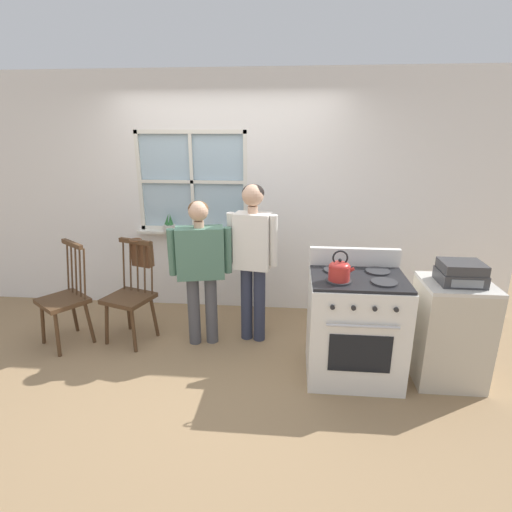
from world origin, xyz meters
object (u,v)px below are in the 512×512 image
object	(u,v)px
kettle	(340,270)
stereo	(461,273)
handbag	(142,253)
side_counter	(450,332)
person_teen_center	(253,250)
chair_by_window	(130,297)
potted_plant	(169,226)
person_elderly_left	(200,261)
stove	(355,326)
chair_near_wall	(65,300)

from	to	relation	value
kettle	stereo	size ratio (longest dim) A/B	0.73
handbag	side_counter	size ratio (longest dim) A/B	0.34
person_teen_center	handbag	distance (m)	1.17
chair_by_window	potted_plant	xyz separation A→B (m)	(0.18, 0.84, 0.54)
person_elderly_left	kettle	bearing A→B (deg)	-36.63
chair_by_window	stove	size ratio (longest dim) A/B	0.96
stove	side_counter	bearing A→B (deg)	0.42
handbag	person_elderly_left	bearing A→B (deg)	-17.85
chair_near_wall	stove	bearing A→B (deg)	30.25
side_counter	chair_by_window	bearing A→B (deg)	172.07
stove	handbag	distance (m)	2.22
person_teen_center	kettle	world-z (taller)	person_teen_center
person_elderly_left	side_counter	world-z (taller)	person_elderly_left
chair_near_wall	potted_plant	size ratio (longest dim) A/B	4.86
potted_plant	side_counter	bearing A→B (deg)	-24.27
chair_by_window	stereo	bearing A→B (deg)	10.36
chair_near_wall	person_elderly_left	size ratio (longest dim) A/B	0.71
person_teen_center	potted_plant	distance (m)	1.27
potted_plant	stove	bearing A→B (deg)	-32.41
kettle	side_counter	distance (m)	1.14
chair_near_wall	kettle	bearing A→B (deg)	27.01
person_elderly_left	stereo	world-z (taller)	person_elderly_left
person_elderly_left	kettle	size ratio (longest dim) A/B	5.89
chair_by_window	person_teen_center	bearing A→B (deg)	24.52
stove	potted_plant	xyz separation A→B (m)	(-1.98, 1.26, 0.54)
potted_plant	side_counter	size ratio (longest dim) A/B	0.24
chair_near_wall	person_teen_center	xyz separation A→B (m)	(1.85, 0.25, 0.50)
person_elderly_left	person_teen_center	size ratio (longest dim) A/B	0.91
chair_near_wall	handbag	size ratio (longest dim) A/B	3.38
potted_plant	stereo	size ratio (longest dim) A/B	0.63
chair_by_window	person_elderly_left	bearing A→B (deg)	19.31
person_teen_center	stove	xyz separation A→B (m)	(0.93, -0.54, -0.49)
handbag	chair_by_window	bearing A→B (deg)	-108.68
potted_plant	handbag	size ratio (longest dim) A/B	0.70
handbag	person_teen_center	bearing A→B (deg)	-4.71
person_teen_center	stove	distance (m)	1.19
handbag	stereo	xyz separation A→B (m)	(2.89, -0.65, 0.12)
kettle	stove	bearing A→B (deg)	36.60
handbag	side_counter	xyz separation A→B (m)	(2.89, -0.63, -0.42)
chair_by_window	stove	distance (m)	2.21
person_elderly_left	stove	distance (m)	1.55
handbag	stereo	bearing A→B (deg)	-12.77
stereo	person_elderly_left	bearing A→B (deg)	168.79
side_counter	chair_near_wall	bearing A→B (deg)	175.38
person_elderly_left	potted_plant	world-z (taller)	person_elderly_left
chair_by_window	side_counter	bearing A→B (deg)	10.75
kettle	potted_plant	size ratio (longest dim) A/B	1.16
chair_by_window	handbag	size ratio (longest dim) A/B	3.38
side_counter	person_teen_center	bearing A→B (deg)	162.71
chair_near_wall	kettle	xyz separation A→B (m)	(2.61, -0.43, 0.55)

